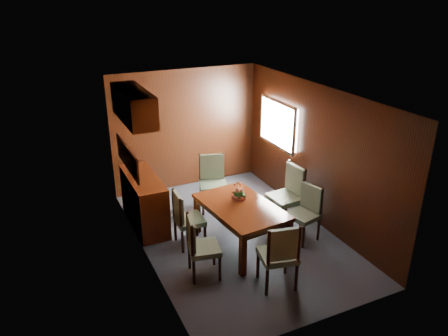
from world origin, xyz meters
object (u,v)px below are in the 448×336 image
chair_left_near (199,244)px  flower_centerpiece (239,192)px  sideboard (144,201)px  chair_head (280,253)px  chair_right_near (306,209)px  dining_table (241,211)px

chair_left_near → flower_centerpiece: (0.97, 0.69, 0.30)m
sideboard → chair_head: 2.74m
chair_right_near → flower_centerpiece: size_ratio=3.88×
dining_table → flower_centerpiece: flower_centerpiece is taller
chair_left_near → chair_head: chair_head is taller
sideboard → flower_centerpiece: flower_centerpiece is taller
sideboard → dining_table: (1.20, -1.28, 0.16)m
sideboard → chair_head: (1.18, -2.47, 0.11)m
flower_centerpiece → chair_head: bearing=-93.7°
flower_centerpiece → chair_left_near: bearing=-144.7°
sideboard → dining_table: sideboard is taller
sideboard → chair_right_near: 2.73m
chair_right_near → flower_centerpiece: 1.13m
sideboard → chair_left_near: bearing=-80.0°
sideboard → chair_right_near: bearing=-34.3°
sideboard → flower_centerpiece: bearing=-39.9°
chair_right_near → sideboard: bearing=41.8°
sideboard → flower_centerpiece: 1.70m
chair_left_near → chair_right_near: same height
sideboard → dining_table: size_ratio=0.88×
chair_left_near → chair_right_near: 1.96m
chair_right_near → chair_head: chair_head is taller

